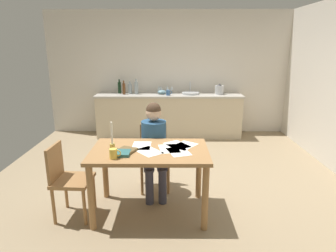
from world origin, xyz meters
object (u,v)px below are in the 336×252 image
(mixing_bowl, at_px, (162,92))
(candlestick, at_px, (112,141))
(book_cookery, at_px, (123,153))
(bottle_sauce, at_px, (136,88))
(book_magazine, at_px, (126,151))
(sink_unit, at_px, (190,93))
(stovetop_kettle, at_px, (219,89))
(wine_glass_back_left, at_px, (161,88))
(dining_table, at_px, (150,160))
(bottle_wine_red, at_px, (130,89))
(chair_at_table, at_px, (154,153))
(coffee_mug, at_px, (114,154))
(person_seated, at_px, (154,143))
(wine_glass_near_sink, at_px, (172,88))
(teacup_on_counter, at_px, (168,93))
(chair_side_empty, at_px, (67,178))
(wine_glass_back_right, at_px, (159,88))
(bottle_oil, at_px, (120,87))
(bottle_vinegar, at_px, (124,89))
(wine_glass_by_kettle, at_px, (167,88))

(mixing_bowl, bearing_deg, candlestick, -99.12)
(book_cookery, distance_m, bottle_sauce, 3.20)
(book_magazine, relative_size, sink_unit, 0.62)
(stovetop_kettle, xyz_separation_m, wine_glass_back_left, (-1.22, 0.15, 0.01))
(dining_table, height_order, sink_unit, sink_unit)
(bottle_wine_red, bearing_deg, chair_at_table, -75.49)
(chair_at_table, bearing_deg, coffee_mug, -111.61)
(chair_at_table, xyz_separation_m, stovetop_kettle, (1.25, 2.37, 0.52))
(person_seated, bearing_deg, wine_glass_near_sink, 84.81)
(book_magazine, relative_size, teacup_on_counter, 1.84)
(book_magazine, relative_size, mixing_bowl, 1.20)
(book_cookery, height_order, teacup_on_counter, teacup_on_counter)
(chair_side_empty, height_order, wine_glass_back_right, wine_glass_back_right)
(dining_table, height_order, wine_glass_near_sink, wine_glass_near_sink)
(book_magazine, height_order, teacup_on_counter, teacup_on_counter)
(bottle_oil, relative_size, bottle_sauce, 0.94)
(person_seated, distance_m, sink_unit, 2.61)
(chair_at_table, bearing_deg, bottle_wine_red, 104.51)
(candlestick, xyz_separation_m, book_magazine, (0.17, -0.13, -0.07))
(bottle_oil, distance_m, bottle_vinegar, 0.17)
(coffee_mug, distance_m, wine_glass_back_left, 3.45)
(chair_at_table, relative_size, sink_unit, 2.39)
(chair_side_empty, bearing_deg, dining_table, 5.80)
(wine_glass_by_kettle, bearing_deg, bottle_oil, -177.08)
(chair_at_table, distance_m, coffee_mug, 1.03)
(chair_at_table, distance_m, wine_glass_back_left, 2.58)
(bottle_vinegar, xyz_separation_m, wine_glass_by_kettle, (0.90, 0.18, -0.01))
(book_cookery, distance_m, wine_glass_by_kettle, 3.36)
(coffee_mug, relative_size, bottle_oil, 0.40)
(coffee_mug, relative_size, bottle_wine_red, 0.46)
(bottle_oil, bearing_deg, bottle_vinegar, -49.14)
(chair_side_empty, bearing_deg, chair_at_table, 38.61)
(person_seated, height_order, book_cookery, person_seated)
(dining_table, bearing_deg, sink_unit, 77.74)
(coffee_mug, bearing_deg, chair_side_empty, 163.28)
(bottle_sauce, xyz_separation_m, teacup_on_counter, (0.67, -0.16, -0.08))
(book_magazine, distance_m, book_cookery, 0.08)
(chair_side_empty, relative_size, sink_unit, 2.37)
(book_magazine, relative_size, bottle_vinegar, 0.78)
(chair_side_empty, distance_m, book_cookery, 0.72)
(stovetop_kettle, relative_size, wine_glass_back_left, 1.43)
(mixing_bowl, bearing_deg, bottle_sauce, -178.92)
(chair_at_table, bearing_deg, wine_glass_back_right, 90.51)
(sink_unit, xyz_separation_m, mixing_bowl, (-0.60, 0.02, 0.02))
(bottle_vinegar, height_order, bottle_wine_red, bottle_vinegar)
(stovetop_kettle, bearing_deg, sink_unit, 179.60)
(dining_table, relative_size, person_seated, 1.09)
(bottle_sauce, bearing_deg, wine_glass_near_sink, 10.51)
(wine_glass_back_left, bearing_deg, bottle_vinegar, -166.47)
(person_seated, distance_m, bottle_oil, 2.78)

